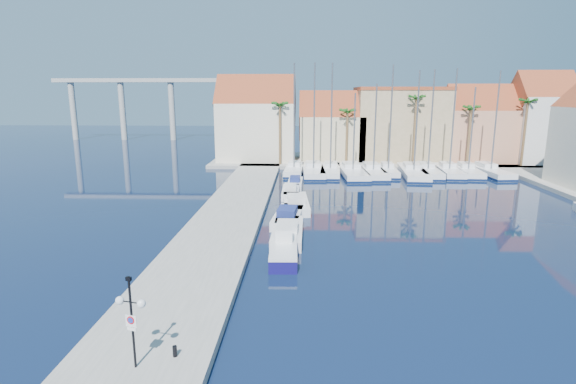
% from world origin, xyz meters
% --- Properties ---
extents(ground, '(260.00, 260.00, 0.00)m').
position_xyz_m(ground, '(0.00, 0.00, 0.00)').
color(ground, black).
rests_on(ground, ground).
extents(quay_west, '(6.00, 77.00, 0.50)m').
position_xyz_m(quay_west, '(-9.00, 13.50, 0.25)').
color(quay_west, gray).
rests_on(quay_west, ground).
extents(shore_north, '(54.00, 16.00, 0.50)m').
position_xyz_m(shore_north, '(10.00, 48.00, 0.25)').
color(shore_north, gray).
rests_on(shore_north, ground).
extents(lamp_post, '(1.27, 0.58, 3.82)m').
position_xyz_m(lamp_post, '(-8.86, -9.89, 3.01)').
color(lamp_post, black).
rests_on(lamp_post, quay_west).
extents(bollard, '(0.19, 0.19, 0.46)m').
position_xyz_m(bollard, '(-7.51, -9.11, 0.73)').
color(bollard, black).
rests_on(bollard, quay_west).
extents(fishing_boat, '(1.96, 5.48, 1.90)m').
position_xyz_m(fishing_boat, '(-3.64, 3.60, 0.63)').
color(fishing_boat, '#130E56').
rests_on(fishing_boat, ground).
extents(motorboat_west_0, '(2.36, 7.17, 1.40)m').
position_xyz_m(motorboat_west_0, '(-3.54, 8.00, 0.51)').
color(motorboat_west_0, white).
rests_on(motorboat_west_0, ground).
extents(motorboat_west_1, '(2.83, 7.03, 1.40)m').
position_xyz_m(motorboat_west_1, '(-3.68, 12.59, 0.51)').
color(motorboat_west_1, white).
rests_on(motorboat_west_1, ground).
extents(motorboat_west_2, '(2.86, 7.60, 1.40)m').
position_xyz_m(motorboat_west_2, '(-3.09, 17.35, 0.51)').
color(motorboat_west_2, white).
rests_on(motorboat_west_2, ground).
extents(motorboat_west_3, '(1.82, 5.68, 1.40)m').
position_xyz_m(motorboat_west_3, '(-3.77, 22.59, 0.51)').
color(motorboat_west_3, white).
rests_on(motorboat_west_3, ground).
extents(motorboat_west_4, '(1.81, 5.26, 1.40)m').
position_xyz_m(motorboat_west_4, '(-3.38, 27.43, 0.51)').
color(motorboat_west_4, white).
rests_on(motorboat_west_4, ground).
extents(sailboat_0, '(2.76, 9.03, 14.99)m').
position_xyz_m(sailboat_0, '(-3.71, 36.65, 0.65)').
color(sailboat_0, white).
rests_on(sailboat_0, ground).
extents(sailboat_1, '(3.19, 11.05, 14.99)m').
position_xyz_m(sailboat_1, '(-1.05, 36.20, 0.60)').
color(sailboat_1, white).
rests_on(sailboat_1, ground).
extents(sailboat_2, '(3.30, 10.03, 14.96)m').
position_xyz_m(sailboat_2, '(1.32, 36.11, 0.62)').
color(sailboat_2, white).
rests_on(sailboat_2, ground).
extents(sailboat_3, '(3.74, 11.99, 11.07)m').
position_xyz_m(sailboat_3, '(4.27, 35.59, 0.55)').
color(sailboat_3, white).
rests_on(sailboat_3, ground).
extents(sailboat_4, '(3.18, 10.68, 12.27)m').
position_xyz_m(sailboat_4, '(7.04, 35.54, 0.57)').
color(sailboat_4, white).
rests_on(sailboat_4, ground).
extents(sailboat_5, '(2.42, 8.27, 14.69)m').
position_xyz_m(sailboat_5, '(9.23, 36.16, 0.67)').
color(sailboat_5, white).
rests_on(sailboat_5, ground).
extents(sailboat_6, '(4.06, 11.94, 13.97)m').
position_xyz_m(sailboat_6, '(12.50, 35.40, 0.58)').
color(sailboat_6, white).
rests_on(sailboat_6, ground).
extents(sailboat_7, '(3.11, 10.07, 14.09)m').
position_xyz_m(sailboat_7, '(14.63, 36.24, 0.61)').
color(sailboat_7, white).
rests_on(sailboat_7, ground).
extents(sailboat_8, '(3.37, 9.97, 14.25)m').
position_xyz_m(sailboat_8, '(17.60, 36.45, 0.61)').
color(sailboat_8, white).
rests_on(sailboat_8, ground).
extents(sailboat_9, '(3.14, 9.45, 11.87)m').
position_xyz_m(sailboat_9, '(20.15, 36.42, 0.59)').
color(sailboat_9, white).
rests_on(sailboat_9, ground).
extents(sailboat_10, '(3.52, 10.36, 13.94)m').
position_xyz_m(sailboat_10, '(23.11, 36.50, 0.60)').
color(sailboat_10, white).
rests_on(sailboat_10, ground).
extents(building_0, '(12.30, 9.00, 13.50)m').
position_xyz_m(building_0, '(-10.00, 47.00, 6.52)').
color(building_0, beige).
rests_on(building_0, shore_north).
extents(building_1, '(10.30, 8.00, 11.00)m').
position_xyz_m(building_1, '(2.00, 47.00, 5.30)').
color(building_1, '#C3B089').
rests_on(building_1, shore_north).
extents(building_2, '(14.20, 10.20, 11.50)m').
position_xyz_m(building_2, '(13.00, 48.00, 6.26)').
color(building_2, tan).
rests_on(building_2, shore_north).
extents(building_3, '(10.30, 8.00, 12.00)m').
position_xyz_m(building_3, '(25.00, 47.00, 5.86)').
color(building_3, tan).
rests_on(building_3, shore_north).
extents(building_4, '(8.30, 8.00, 14.00)m').
position_xyz_m(building_4, '(34.00, 46.00, 6.97)').
color(building_4, silver).
rests_on(building_4, shore_north).
extents(palm_0, '(2.60, 2.60, 10.15)m').
position_xyz_m(palm_0, '(-6.00, 42.00, 9.08)').
color(palm_0, brown).
rests_on(palm_0, shore_north).
extents(palm_1, '(2.60, 2.60, 9.15)m').
position_xyz_m(palm_1, '(4.00, 42.00, 8.14)').
color(palm_1, brown).
rests_on(palm_1, shore_north).
extents(palm_2, '(2.60, 2.60, 11.15)m').
position_xyz_m(palm_2, '(14.00, 42.00, 10.02)').
color(palm_2, brown).
rests_on(palm_2, shore_north).
extents(palm_3, '(2.60, 2.60, 9.65)m').
position_xyz_m(palm_3, '(22.00, 42.00, 8.61)').
color(palm_3, brown).
rests_on(palm_3, shore_north).
extents(palm_4, '(2.60, 2.60, 10.65)m').
position_xyz_m(palm_4, '(30.00, 42.00, 9.55)').
color(palm_4, brown).
rests_on(palm_4, shore_north).
extents(viaduct, '(48.00, 2.20, 14.45)m').
position_xyz_m(viaduct, '(-39.07, 82.00, 10.25)').
color(viaduct, '#9E9E99').
rests_on(viaduct, ground).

